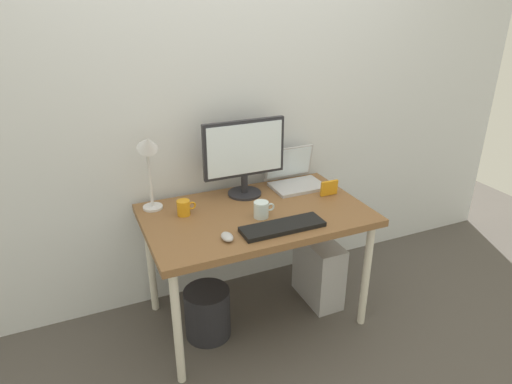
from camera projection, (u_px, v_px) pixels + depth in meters
ground_plane at (256, 315)px, 2.78m from camera, size 6.00×6.00×0.00m
back_wall at (226, 91)px, 2.62m from camera, size 4.40×0.04×2.60m
desk at (256, 222)px, 2.52m from camera, size 1.23×0.75×0.71m
monitor at (244, 154)px, 2.60m from camera, size 0.49×0.20×0.46m
laptop at (294, 176)px, 2.82m from camera, size 0.32×0.26×0.23m
desk_lamp at (149, 155)px, 2.38m from camera, size 0.11×0.16×0.46m
keyboard at (283, 227)px, 2.31m from camera, size 0.44×0.14×0.02m
mouse at (227, 237)px, 2.20m from camera, size 0.06×0.09×0.03m
coffee_mug at (184, 208)px, 2.44m from camera, size 0.11×0.07×0.08m
glass_cup at (262, 209)px, 2.42m from camera, size 0.12×0.08×0.09m
photo_frame at (329, 188)px, 2.68m from camera, size 0.11×0.02×0.09m
computer_tower at (318, 270)px, 2.86m from camera, size 0.18×0.36×0.42m
wastebasket at (208, 313)px, 2.57m from camera, size 0.26×0.26×0.30m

